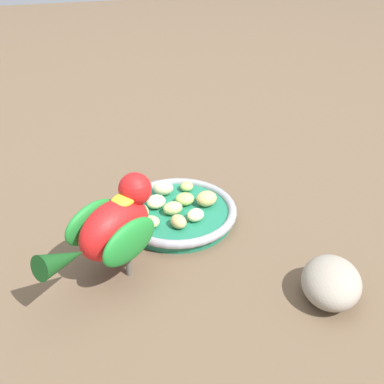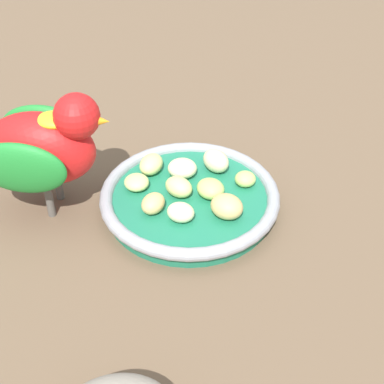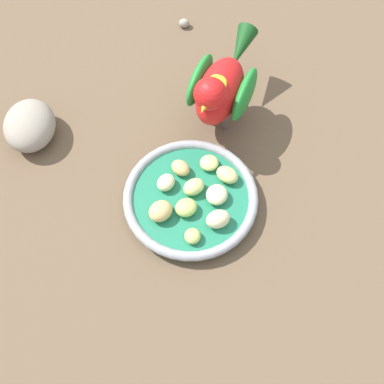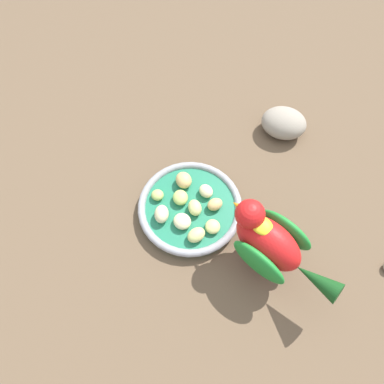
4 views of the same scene
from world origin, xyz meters
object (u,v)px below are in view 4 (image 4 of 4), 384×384
object	(u,v)px
apple_piece_7	(196,235)
feeding_bowl	(190,207)
apple_piece_1	(182,221)
apple_piece_6	(180,198)
apple_piece_4	(184,180)
parrot	(270,243)
apple_piece_0	(215,204)
rock_large	(284,123)
apple_piece_3	(206,191)
apple_piece_9	(162,214)
apple_piece_8	(157,195)
apple_piece_2	(195,208)
apple_piece_5	(213,227)

from	to	relation	value
apple_piece_7	feeding_bowl	bearing A→B (deg)	-88.99
apple_piece_1	apple_piece_6	world-z (taller)	same
apple_piece_4	parrot	xyz separation A→B (m)	(-0.12, 0.17, 0.05)
apple_piece_1	apple_piece_7	bearing A→B (deg)	124.61
apple_piece_0	feeding_bowl	bearing A→B (deg)	-10.51
apple_piece_7	parrot	distance (m)	0.14
apple_piece_4	rock_large	world-z (taller)	rock_large
apple_piece_3	apple_piece_6	xyz separation A→B (m)	(0.05, 0.01, 0.00)
apple_piece_7	apple_piece_9	size ratio (longest dim) A/B	0.98
apple_piece_3	apple_piece_9	world-z (taller)	apple_piece_9
apple_piece_6	rock_large	xyz separation A→B (m)	(-0.25, -0.15, -0.00)
apple_piece_8	apple_piece_9	bearing A→B (deg)	94.21
apple_piece_8	apple_piece_9	size ratio (longest dim) A/B	0.68
parrot	rock_large	bearing A→B (deg)	-61.71
apple_piece_3	apple_piece_2	bearing A→B (deg)	49.61
apple_piece_0	apple_piece_1	size ratio (longest dim) A/B	0.89
apple_piece_0	rock_large	size ratio (longest dim) A/B	0.31
apple_piece_4	apple_piece_8	size ratio (longest dim) A/B	1.49
apple_piece_2	apple_piece_8	bearing A→B (deg)	-30.77
apple_piece_4	apple_piece_6	world-z (taller)	apple_piece_4
apple_piece_1	apple_piece_3	world-z (taller)	same
apple_piece_1	apple_piece_3	size ratio (longest dim) A/B	1.14
apple_piece_1	apple_piece_4	size ratio (longest dim) A/B	0.94
feeding_bowl	apple_piece_8	xyz separation A→B (m)	(0.06, -0.03, 0.01)
apple_piece_1	apple_piece_0	bearing A→B (deg)	-159.84
apple_piece_0	apple_piece_3	bearing A→B (deg)	-69.74
apple_piece_1	apple_piece_9	world-z (taller)	apple_piece_9
parrot	apple_piece_5	bearing A→B (deg)	12.35
apple_piece_2	apple_piece_3	world-z (taller)	apple_piece_2
apple_piece_5	apple_piece_6	bearing A→B (deg)	-53.84
apple_piece_0	apple_piece_6	world-z (taller)	same
apple_piece_9	parrot	distance (m)	0.21
apple_piece_5	apple_piece_8	bearing A→B (deg)	-41.39
apple_piece_6	parrot	bearing A→B (deg)	134.00
apple_piece_3	apple_piece_4	world-z (taller)	apple_piece_4
rock_large	apple_piece_8	bearing A→B (deg)	24.32
feeding_bowl	apple_piece_8	size ratio (longest dim) A/B	8.34
apple_piece_3	apple_piece_6	distance (m)	0.05
apple_piece_1	apple_piece_6	bearing A→B (deg)	-94.46
apple_piece_1	apple_piece_8	bearing A→B (deg)	-58.26
feeding_bowl	apple_piece_1	size ratio (longest dim) A/B	5.95
apple_piece_5	apple_piece_9	distance (m)	0.10
feeding_bowl	apple_piece_5	size ratio (longest dim) A/B	6.99
apple_piece_5	apple_piece_6	world-z (taller)	apple_piece_6
apple_piece_9	feeding_bowl	bearing A→B (deg)	-166.49
apple_piece_0	apple_piece_5	bearing A→B (deg)	73.48
apple_piece_0	apple_piece_5	distance (m)	0.05
apple_piece_7	apple_piece_8	xyz separation A→B (m)	(0.06, -0.10, -0.00)
apple_piece_1	apple_piece_8	world-z (taller)	apple_piece_1
apple_piece_9	rock_large	bearing A→B (deg)	-148.76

